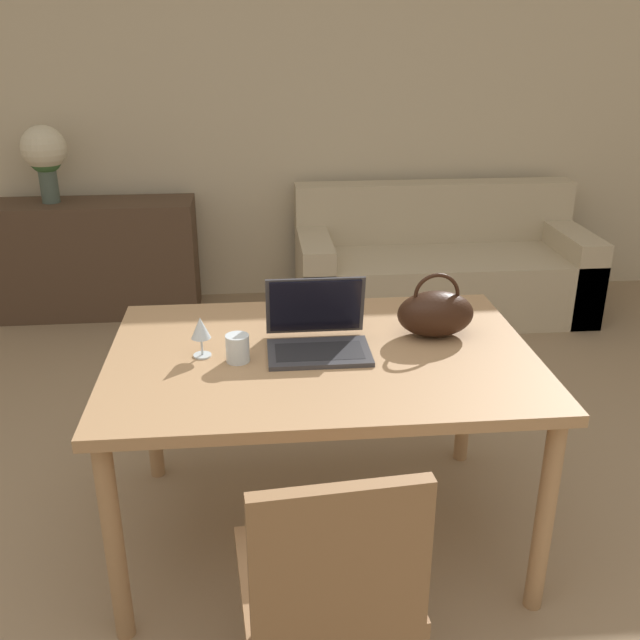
# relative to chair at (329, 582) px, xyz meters

# --- Properties ---
(wall_back) EXTENTS (10.00, 0.06, 2.70)m
(wall_back) POSITION_rel_chair_xyz_m (-0.06, 3.51, 0.84)
(wall_back) COLOR beige
(wall_back) RESTS_ON ground_plane
(dining_table) EXTENTS (1.46, 1.00, 0.76)m
(dining_table) POSITION_rel_chair_xyz_m (0.06, 0.82, 0.18)
(dining_table) COLOR #A87F56
(dining_table) RESTS_ON ground_plane
(chair) EXTENTS (0.48, 0.48, 0.88)m
(chair) POSITION_rel_chair_xyz_m (0.00, 0.00, 0.00)
(chair) COLOR olive
(chair) RESTS_ON ground_plane
(couch) EXTENTS (1.89, 0.82, 0.82)m
(couch) POSITION_rel_chair_xyz_m (1.07, 3.03, -0.22)
(couch) COLOR #C1B293
(couch) RESTS_ON ground_plane
(sideboard) EXTENTS (1.28, 0.40, 0.75)m
(sideboard) POSITION_rel_chair_xyz_m (-1.19, 3.21, -0.13)
(sideboard) COLOR #4C3828
(sideboard) RESTS_ON ground_plane
(laptop) EXTENTS (0.35, 0.29, 0.23)m
(laptop) POSITION_rel_chair_xyz_m (0.05, 0.86, 0.32)
(laptop) COLOR #38383D
(laptop) RESTS_ON dining_table
(drinking_glass) EXTENTS (0.08, 0.08, 0.09)m
(drinking_glass) POSITION_rel_chair_xyz_m (-0.23, 0.78, 0.30)
(drinking_glass) COLOR silver
(drinking_glass) RESTS_ON dining_table
(wine_glass) EXTENTS (0.07, 0.07, 0.14)m
(wine_glass) POSITION_rel_chair_xyz_m (-0.35, 0.82, 0.35)
(wine_glass) COLOR silver
(wine_glass) RESTS_ON dining_table
(handbag) EXTENTS (0.28, 0.17, 0.24)m
(handbag) POSITION_rel_chair_xyz_m (0.48, 0.92, 0.34)
(handbag) COLOR black
(handbag) RESTS_ON dining_table
(flower_vase) EXTENTS (0.28, 0.28, 0.48)m
(flower_vase) POSITION_rel_chair_xyz_m (-1.44, 3.22, 0.55)
(flower_vase) COLOR #47564C
(flower_vase) RESTS_ON sideboard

